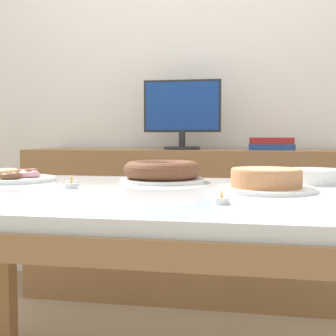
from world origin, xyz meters
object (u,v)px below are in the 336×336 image
object	(u,v)px
cake_chocolate_round	(266,181)
plate_stack	(313,176)
pastry_platter	(11,177)
tealight_left_edge	(72,182)
computer_monitor	(182,115)
cake_golden_bundt	(162,172)
tealight_centre	(71,185)
book_stack	(271,144)
tealight_near_cakes	(221,200)

from	to	relation	value
cake_chocolate_round	plate_stack	size ratio (longest dim) A/B	1.43
pastry_platter	plate_stack	distance (m)	1.08
plate_stack	cake_chocolate_round	bearing A→B (deg)	-122.26
plate_stack	tealight_left_edge	distance (m)	0.83
computer_monitor	cake_golden_bundt	world-z (taller)	computer_monitor
tealight_centre	tealight_left_edge	world-z (taller)	same
pastry_platter	tealight_centre	bearing A→B (deg)	-31.31
tealight_centre	plate_stack	bearing A→B (deg)	21.39
tealight_centre	book_stack	bearing A→B (deg)	60.53
pastry_platter	tealight_near_cakes	bearing A→B (deg)	-29.00
computer_monitor	tealight_left_edge	size ratio (longest dim) A/B	10.60
cake_golden_bundt	tealight_centre	distance (m)	0.36
computer_monitor	tealight_near_cakes	bearing A→B (deg)	-77.18
book_stack	plate_stack	size ratio (longest dim) A/B	1.14
tealight_centre	tealight_left_edge	xyz separation A→B (m)	(-0.03, 0.09, 0.00)
pastry_platter	plate_stack	size ratio (longest dim) A/B	1.48
tealight_left_edge	cake_golden_bundt	bearing A→B (deg)	33.37
pastry_platter	cake_golden_bundt	bearing A→B (deg)	7.80
book_stack	pastry_platter	distance (m)	1.36
book_stack	tealight_centre	xyz separation A→B (m)	(-0.65, -1.15, -0.11)
book_stack	plate_stack	bearing A→B (deg)	-82.16
cake_golden_bundt	tealight_left_edge	distance (m)	0.33
book_stack	cake_chocolate_round	bearing A→B (deg)	-92.39
cake_golden_bundt	pastry_platter	world-z (taller)	cake_golden_bundt
book_stack	cake_golden_bundt	bearing A→B (deg)	-114.84
cake_golden_bundt	pastry_platter	xyz separation A→B (m)	(-0.55, -0.08, -0.02)
computer_monitor	plate_stack	bearing A→B (deg)	-54.96
cake_chocolate_round	cake_golden_bundt	distance (m)	0.43
plate_stack	tealight_near_cakes	xyz separation A→B (m)	(-0.27, -0.56, -0.01)
computer_monitor	cake_golden_bundt	xyz separation A→B (m)	(0.07, -0.88, -0.24)
tealight_centre	tealight_near_cakes	world-z (taller)	same
cake_chocolate_round	pastry_platter	bearing A→B (deg)	170.82
cake_chocolate_round	cake_golden_bundt	world-z (taller)	cake_golden_bundt
book_stack	cake_golden_bundt	distance (m)	0.98
plate_stack	cake_golden_bundt	bearing A→B (deg)	-176.15
tealight_centre	tealight_left_edge	size ratio (longest dim) A/B	1.00
cake_golden_bundt	tealight_left_edge	size ratio (longest dim) A/B	7.60
tealight_left_edge	book_stack	bearing A→B (deg)	57.35
tealight_left_edge	tealight_near_cakes	distance (m)	0.62
tealight_centre	computer_monitor	bearing A→B (deg)	81.48
cake_chocolate_round	pastry_platter	xyz separation A→B (m)	(-0.91, 0.15, -0.01)
computer_monitor	plate_stack	size ratio (longest dim) A/B	2.02
book_stack	tealight_left_edge	world-z (taller)	book_stack
computer_monitor	tealight_left_edge	xyz separation A→B (m)	(-0.20, -1.06, -0.27)
book_stack	computer_monitor	bearing A→B (deg)	-179.83
computer_monitor	pastry_platter	world-z (taller)	computer_monitor
computer_monitor	pastry_platter	bearing A→B (deg)	-116.74
computer_monitor	cake_chocolate_round	bearing A→B (deg)	-68.71
computer_monitor	tealight_left_edge	distance (m)	1.11
book_stack	cake_golden_bundt	world-z (taller)	book_stack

